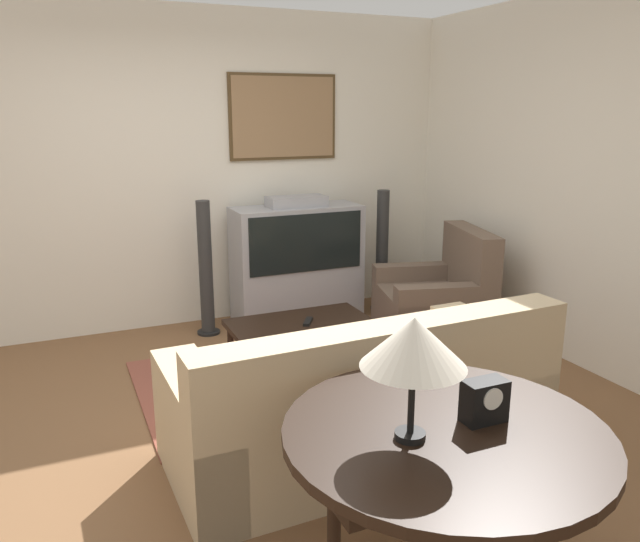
# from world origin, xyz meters

# --- Properties ---
(ground_plane) EXTENTS (12.00, 12.00, 0.00)m
(ground_plane) POSITION_xyz_m (0.00, 0.00, 0.00)
(ground_plane) COLOR brown
(wall_back) EXTENTS (12.00, 0.10, 2.70)m
(wall_back) POSITION_xyz_m (0.02, 2.13, 1.36)
(wall_back) COLOR silver
(wall_back) RESTS_ON ground_plane
(wall_right) EXTENTS (0.06, 12.00, 2.70)m
(wall_right) POSITION_xyz_m (2.63, 0.00, 1.35)
(wall_right) COLOR silver
(wall_right) RESTS_ON ground_plane
(area_rug) EXTENTS (2.28, 1.50, 0.01)m
(area_rug) POSITION_xyz_m (0.64, 0.57, 0.01)
(area_rug) COLOR brown
(area_rug) RESTS_ON ground_plane
(tv) EXTENTS (1.14, 0.46, 1.13)m
(tv) POSITION_xyz_m (1.07, 1.78, 0.53)
(tv) COLOR #9E9EA3
(tv) RESTS_ON ground_plane
(couch) EXTENTS (2.07, 0.96, 0.86)m
(couch) POSITION_xyz_m (0.53, -0.53, 0.31)
(couch) COLOR #CCB289
(couch) RESTS_ON ground_plane
(armchair) EXTENTS (1.02, 1.04, 0.90)m
(armchair) POSITION_xyz_m (2.01, 0.93, 0.29)
(armchair) COLOR brown
(armchair) RESTS_ON ground_plane
(coffee_table) EXTENTS (1.00, 0.58, 0.40)m
(coffee_table) POSITION_xyz_m (0.63, 0.60, 0.36)
(coffee_table) COLOR black
(coffee_table) RESTS_ON ground_plane
(console_table) EXTENTS (1.20, 1.20, 0.75)m
(console_table) POSITION_xyz_m (0.32, -1.59, 0.68)
(console_table) COLOR black
(console_table) RESTS_ON ground_plane
(table_lamp) EXTENTS (0.37, 0.37, 0.45)m
(table_lamp) POSITION_xyz_m (0.16, -1.60, 1.10)
(table_lamp) COLOR black
(table_lamp) RESTS_ON console_table
(mantel_clock) EXTENTS (0.16, 0.10, 0.16)m
(mantel_clock) POSITION_xyz_m (0.48, -1.60, 0.83)
(mantel_clock) COLOR black
(mantel_clock) RESTS_ON console_table
(remote) EXTENTS (0.12, 0.16, 0.02)m
(remote) POSITION_xyz_m (0.67, 0.57, 0.41)
(remote) COLOR black
(remote) RESTS_ON coffee_table
(speaker_tower_left) EXTENTS (0.19, 0.19, 1.14)m
(speaker_tower_left) POSITION_xyz_m (0.23, 1.73, 0.55)
(speaker_tower_left) COLOR black
(speaker_tower_left) RESTS_ON ground_plane
(speaker_tower_right) EXTENTS (0.19, 0.19, 1.14)m
(speaker_tower_right) POSITION_xyz_m (1.91, 1.73, 0.55)
(speaker_tower_right) COLOR black
(speaker_tower_right) RESTS_ON ground_plane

